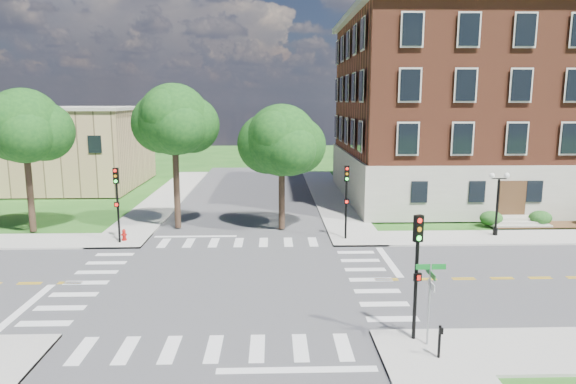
{
  "coord_description": "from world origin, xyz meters",
  "views": [
    {
      "loc": [
        2.2,
        -24.85,
        9.02
      ],
      "look_at": [
        3.2,
        7.84,
        3.2
      ],
      "focal_mm": 32.0,
      "sensor_mm": 36.0,
      "label": 1
    }
  ],
  "objects_px": {
    "twin_lamp_west": "(498,200)",
    "traffic_signal_ne": "(346,193)",
    "traffic_signal_se": "(417,261)",
    "push_button_post": "(440,340)",
    "street_sign_pole": "(430,288)",
    "fire_hydrant": "(124,235)",
    "traffic_signal_nw": "(117,195)"
  },
  "relations": [
    {
      "from": "traffic_signal_ne",
      "to": "traffic_signal_se",
      "type": "bearing_deg",
      "value": -87.81
    },
    {
      "from": "street_sign_pole",
      "to": "push_button_post",
      "type": "distance_m",
      "value": 1.83
    },
    {
      "from": "traffic_signal_nw",
      "to": "twin_lamp_west",
      "type": "xyz_separation_m",
      "value": [
        24.74,
        1.07,
        -0.66
      ]
    },
    {
      "from": "traffic_signal_nw",
      "to": "fire_hydrant",
      "type": "distance_m",
      "value": 2.77
    },
    {
      "from": "twin_lamp_west",
      "to": "traffic_signal_ne",
      "type": "bearing_deg",
      "value": -176.85
    },
    {
      "from": "push_button_post",
      "to": "traffic_signal_ne",
      "type": "bearing_deg",
      "value": 93.73
    },
    {
      "from": "traffic_signal_se",
      "to": "traffic_signal_nw",
      "type": "bearing_deg",
      "value": 137.36
    },
    {
      "from": "traffic_signal_se",
      "to": "traffic_signal_ne",
      "type": "bearing_deg",
      "value": 92.19
    },
    {
      "from": "street_sign_pole",
      "to": "traffic_signal_nw",
      "type": "bearing_deg",
      "value": 137.1
    },
    {
      "from": "twin_lamp_west",
      "to": "fire_hydrant",
      "type": "distance_m",
      "value": 24.68
    },
    {
      "from": "street_sign_pole",
      "to": "fire_hydrant",
      "type": "distance_m",
      "value": 21.44
    },
    {
      "from": "traffic_signal_se",
      "to": "twin_lamp_west",
      "type": "bearing_deg",
      "value": 57.22
    },
    {
      "from": "traffic_signal_se",
      "to": "push_button_post",
      "type": "relative_size",
      "value": 4.0
    },
    {
      "from": "traffic_signal_nw",
      "to": "push_button_post",
      "type": "relative_size",
      "value": 4.0
    },
    {
      "from": "traffic_signal_ne",
      "to": "street_sign_pole",
      "type": "bearing_deg",
      "value": -86.41
    },
    {
      "from": "street_sign_pole",
      "to": "fire_hydrant",
      "type": "height_order",
      "value": "street_sign_pole"
    },
    {
      "from": "traffic_signal_nw",
      "to": "push_button_post",
      "type": "bearing_deg",
      "value": -44.67
    },
    {
      "from": "traffic_signal_se",
      "to": "traffic_signal_ne",
      "type": "distance_m",
      "value": 14.42
    },
    {
      "from": "twin_lamp_west",
      "to": "traffic_signal_nw",
      "type": "bearing_deg",
      "value": -177.52
    },
    {
      "from": "street_sign_pole",
      "to": "push_button_post",
      "type": "relative_size",
      "value": 2.58
    },
    {
      "from": "traffic_signal_se",
      "to": "push_button_post",
      "type": "distance_m",
      "value": 2.86
    },
    {
      "from": "traffic_signal_se",
      "to": "street_sign_pole",
      "type": "distance_m",
      "value": 1.07
    },
    {
      "from": "traffic_signal_ne",
      "to": "street_sign_pole",
      "type": "xyz_separation_m",
      "value": [
        0.93,
        -14.89,
        -0.88
      ]
    },
    {
      "from": "street_sign_pole",
      "to": "traffic_signal_se",
      "type": "bearing_deg",
      "value": 128.59
    },
    {
      "from": "traffic_signal_nw",
      "to": "push_button_post",
      "type": "distance_m",
      "value": 22.04
    },
    {
      "from": "traffic_signal_nw",
      "to": "push_button_post",
      "type": "xyz_separation_m",
      "value": [
        15.58,
        -15.4,
        -2.39
      ]
    },
    {
      "from": "traffic_signal_se",
      "to": "traffic_signal_ne",
      "type": "relative_size",
      "value": 1.0
    },
    {
      "from": "traffic_signal_ne",
      "to": "twin_lamp_west",
      "type": "relative_size",
      "value": 1.13
    },
    {
      "from": "push_button_post",
      "to": "street_sign_pole",
      "type": "bearing_deg",
      "value": 95.69
    },
    {
      "from": "traffic_signal_ne",
      "to": "twin_lamp_west",
      "type": "height_order",
      "value": "traffic_signal_ne"
    },
    {
      "from": "traffic_signal_se",
      "to": "street_sign_pole",
      "type": "bearing_deg",
      "value": -51.41
    },
    {
      "from": "twin_lamp_west",
      "to": "push_button_post",
      "type": "distance_m",
      "value": 18.93
    }
  ]
}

